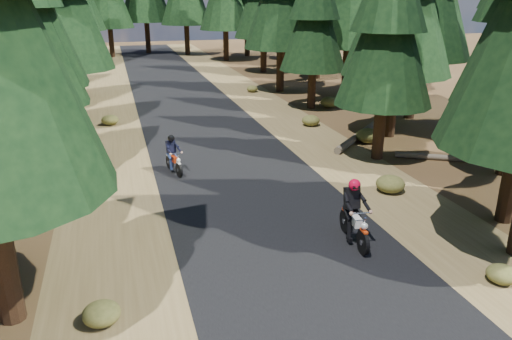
# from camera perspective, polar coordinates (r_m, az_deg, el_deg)

# --- Properties ---
(ground) EXTENTS (120.00, 120.00, 0.00)m
(ground) POSITION_cam_1_polar(r_m,az_deg,el_deg) (15.10, 1.57, -5.78)
(ground) COLOR #422B17
(ground) RESTS_ON ground
(road) EXTENTS (6.00, 100.00, 0.01)m
(road) POSITION_cam_1_polar(r_m,az_deg,el_deg) (19.56, -2.81, 0.30)
(road) COLOR black
(road) RESTS_ON ground
(shoulder_l) EXTENTS (3.20, 100.00, 0.01)m
(shoulder_l) POSITION_cam_1_polar(r_m,az_deg,el_deg) (19.13, -16.35, -0.98)
(shoulder_l) COLOR brown
(shoulder_l) RESTS_ON ground
(shoulder_r) EXTENTS (3.20, 100.00, 0.01)m
(shoulder_r) POSITION_cam_1_polar(r_m,az_deg,el_deg) (21.02, 9.49, 1.42)
(shoulder_r) COLOR brown
(shoulder_r) RESTS_ON ground
(log_near) EXTENTS (3.90, 3.85, 0.32)m
(log_near) POSITION_cam_1_polar(r_m,az_deg,el_deg) (23.69, 11.49, 3.77)
(log_near) COLOR #4C4233
(log_near) RESTS_ON ground
(log_far) EXTENTS (3.19, 1.92, 0.24)m
(log_far) POSITION_cam_1_polar(r_m,az_deg,el_deg) (21.71, 20.23, 1.37)
(log_far) COLOR #4C4233
(log_far) RESTS_ON ground
(understory_shrubs) EXTENTS (16.72, 30.22, 0.66)m
(understory_shrubs) POSITION_cam_1_polar(r_m,az_deg,el_deg) (22.40, -1.12, 3.59)
(understory_shrubs) COLOR #474C1E
(understory_shrubs) RESTS_ON ground
(rider_lead) EXTENTS (0.78, 2.05, 1.79)m
(rider_lead) POSITION_cam_1_polar(r_m,az_deg,el_deg) (13.82, 11.18, -5.94)
(rider_lead) COLOR silver
(rider_lead) RESTS_ON road
(rider_follow) EXTENTS (0.85, 1.70, 1.45)m
(rider_follow) POSITION_cam_1_polar(r_m,az_deg,el_deg) (19.06, -9.39, 1.05)
(rider_follow) COLOR #A5280B
(rider_follow) RESTS_ON road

